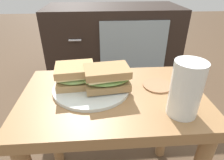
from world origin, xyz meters
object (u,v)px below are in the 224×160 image
at_px(tv_cabinet, 113,45).
at_px(beer_glass, 186,91).
at_px(plate, 92,87).
at_px(coaster, 157,85).
at_px(sandwich_front, 75,75).
at_px(sandwich_back, 107,77).

height_order(tv_cabinet, beer_glass, beer_glass).
relative_size(plate, coaster, 2.59).
height_order(plate, sandwich_front, sandwich_front).
relative_size(plate, sandwich_front, 1.79).
height_order(sandwich_back, coaster, sandwich_back).
xyz_separation_m(sandwich_back, coaster, (0.17, 0.01, -0.04)).
bearing_deg(tv_cabinet, sandwich_front, -102.03).
relative_size(tv_cabinet, coaster, 10.21).
distance_m(sandwich_back, coaster, 0.17).
xyz_separation_m(tv_cabinet, sandwich_front, (-0.19, -0.90, 0.21)).
distance_m(sandwich_front, coaster, 0.27).
xyz_separation_m(plate, beer_glass, (0.24, -0.14, 0.06)).
height_order(tv_cabinet, sandwich_back, tv_cabinet).
xyz_separation_m(sandwich_front, sandwich_back, (0.10, -0.03, 0.00)).
distance_m(sandwich_back, beer_glass, 0.23).
relative_size(sandwich_front, coaster, 1.45).
bearing_deg(plate, coaster, 0.03).
height_order(sandwich_back, beer_glass, beer_glass).
bearing_deg(beer_glass, tv_cabinet, 95.27).
distance_m(sandwich_front, sandwich_back, 0.10).
relative_size(tv_cabinet, sandwich_front, 7.04).
relative_size(sandwich_front, beer_glass, 0.92).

